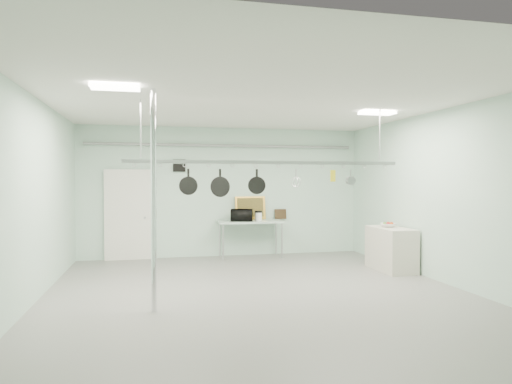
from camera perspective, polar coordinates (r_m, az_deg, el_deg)
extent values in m
plane|color=gray|center=(7.71, 0.47, -12.75)|extent=(8.00, 8.00, 0.00)
cube|color=silver|center=(7.59, 0.47, 11.31)|extent=(7.00, 8.00, 0.02)
cube|color=silver|center=(11.40, -4.04, 0.01)|extent=(7.00, 0.02, 3.20)
cube|color=silver|center=(8.94, 22.84, -0.53)|extent=(0.02, 8.00, 3.20)
cube|color=silver|center=(11.27, -15.66, -2.86)|extent=(1.10, 0.10, 2.20)
cube|color=black|center=(11.27, -9.58, 3.27)|extent=(0.30, 0.04, 0.30)
cylinder|color=gray|center=(11.34, -3.99, 5.81)|extent=(6.60, 0.07, 0.07)
cylinder|color=silver|center=(6.69, -12.68, -1.09)|extent=(0.08, 0.08, 3.20)
cube|color=silver|center=(11.17, -0.69, -3.72)|extent=(1.60, 0.70, 0.05)
cylinder|color=#B7B7BC|center=(10.82, -4.14, -6.30)|extent=(0.04, 0.04, 0.86)
cylinder|color=#B7B7BC|center=(11.37, -4.55, -5.92)|extent=(0.04, 0.04, 0.86)
cylinder|color=#B7B7BC|center=(11.12, 3.27, -6.08)|extent=(0.04, 0.04, 0.86)
cylinder|color=#B7B7BC|center=(11.65, 2.51, -5.73)|extent=(0.04, 0.04, 0.86)
cube|color=beige|center=(10.04, 16.51, -6.85)|extent=(0.60, 1.20, 0.90)
cube|color=#B7B7BC|center=(7.82, 1.41, 3.71)|extent=(4.80, 0.06, 0.06)
cylinder|color=#B7B7BC|center=(7.63, -14.22, 7.49)|extent=(0.02, 0.02, 0.94)
cylinder|color=#B7B7BC|center=(8.60, 15.22, 6.80)|extent=(0.02, 0.02, 0.94)
cube|color=white|center=(6.62, -17.19, 12.41)|extent=(0.65, 0.30, 0.05)
cube|color=white|center=(8.97, 14.91, 9.54)|extent=(0.65, 0.30, 0.05)
imported|color=black|center=(11.02, -1.79, -2.91)|extent=(0.59, 0.47, 0.29)
cylinder|color=white|center=(11.14, 0.31, -3.09)|extent=(0.21, 0.21, 0.20)
cube|color=gold|center=(11.45, -0.71, -2.01)|extent=(0.79, 0.19, 0.58)
cube|color=#302111|center=(11.64, 3.07, -2.77)|extent=(0.30, 0.09, 0.25)
imported|color=silver|center=(10.06, 16.18, -4.02)|extent=(0.44, 0.44, 0.08)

